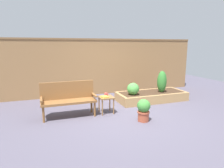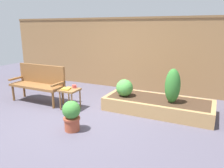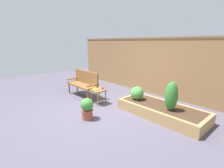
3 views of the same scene
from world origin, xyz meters
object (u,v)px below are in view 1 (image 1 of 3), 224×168
(potted_boxwood, at_px, (144,109))
(shrub_near_bench, at_px, (133,89))
(cup_on_table, at_px, (106,94))
(garden_bench, at_px, (68,97))
(side_table, at_px, (106,99))
(shrub_far_corner, at_px, (162,82))
(book_on_table, at_px, (105,97))

(potted_boxwood, bearing_deg, shrub_near_bench, 74.18)
(shrub_near_bench, bearing_deg, cup_on_table, -156.73)
(potted_boxwood, relative_size, shrub_near_bench, 1.45)
(garden_bench, distance_m, cup_on_table, 1.08)
(side_table, bearing_deg, shrub_near_bench, 27.94)
(cup_on_table, distance_m, shrub_far_corner, 2.24)
(shrub_near_bench, bearing_deg, garden_bench, -167.60)
(side_table, xyz_separation_m, cup_on_table, (0.04, 0.13, 0.12))
(side_table, relative_size, shrub_near_bench, 1.21)
(shrub_far_corner, bearing_deg, cup_on_table, -167.91)
(side_table, distance_m, shrub_near_bench, 1.28)
(book_on_table, relative_size, potted_boxwood, 0.34)
(garden_bench, relative_size, potted_boxwood, 2.50)
(book_on_table, xyz_separation_m, potted_boxwood, (0.76, -0.85, -0.19))
(potted_boxwood, height_order, shrub_far_corner, shrub_far_corner)
(garden_bench, bearing_deg, side_table, -6.64)
(shrub_far_corner, bearing_deg, garden_bench, -171.69)
(book_on_table, bearing_deg, cup_on_table, 47.55)
(garden_bench, height_order, cup_on_table, garden_bench)
(potted_boxwood, distance_m, shrub_near_bench, 1.58)
(side_table, bearing_deg, shrub_far_corner, 15.05)
(garden_bench, xyz_separation_m, side_table, (1.04, -0.12, -0.15))
(side_table, distance_m, potted_boxwood, 1.15)
(garden_bench, distance_m, shrub_far_corner, 3.30)
(garden_bench, distance_m, book_on_table, 1.00)
(garden_bench, xyz_separation_m, shrub_far_corner, (3.26, 0.48, 0.13))
(side_table, bearing_deg, cup_on_table, 73.50)
(potted_boxwood, xyz_separation_m, shrub_far_corner, (1.52, 1.51, 0.36))
(potted_boxwood, bearing_deg, cup_on_table, 122.30)
(cup_on_table, height_order, book_on_table, cup_on_table)
(side_table, bearing_deg, garden_bench, 173.36)
(garden_bench, relative_size, side_table, 3.00)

